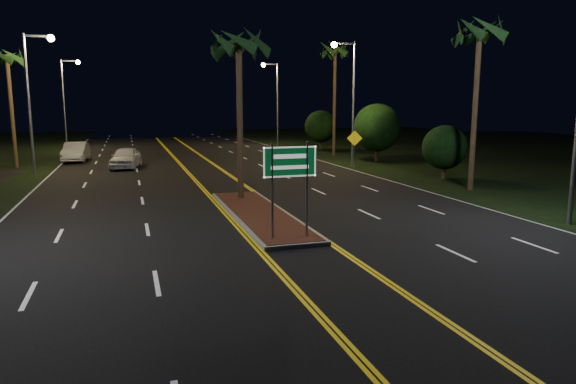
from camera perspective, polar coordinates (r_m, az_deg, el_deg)
name	(u,v)px	position (r m, az deg, el deg)	size (l,w,h in m)	color
ground	(319,267)	(14.75, 3.51, -8.27)	(120.00, 120.00, 0.00)	black
grass_right	(529,155)	(51.96, 25.18, 3.77)	(40.00, 110.00, 0.01)	black
median_island	(259,214)	(21.20, -3.24, -2.47)	(2.25, 10.25, 0.17)	gray
highway_sign	(290,171)	(16.81, 0.20, 2.38)	(1.80, 0.08, 3.20)	gray
streetlight_left_mid	(34,87)	(37.53, -26.38, 10.41)	(1.91, 0.44, 9.00)	gray
streetlight_left_far	(67,93)	(57.38, -23.32, 10.04)	(1.91, 0.44, 9.00)	gray
streetlight_right_near	(575,74)	(21.77, 29.24, 11.42)	(1.91, 0.44, 9.00)	gray
streetlight_right_mid	(349,89)	(38.45, 6.79, 11.30)	(1.91, 0.44, 9.00)	gray
streetlight_right_far	(274,94)	(57.29, -1.54, 10.82)	(1.91, 0.44, 9.00)	gray
palm_median	(239,43)	(24.28, -5.51, 16.11)	(2.40, 2.40, 8.30)	#382819
palm_left_far	(7,58)	(41.95, -28.77, 12.92)	(2.40, 2.40, 8.80)	#382819
palm_right_near	(480,32)	(29.23, 20.53, 16.32)	(2.40, 2.40, 9.30)	#382819
palm_right_far	(335,51)	(46.87, 5.27, 15.30)	(2.40, 2.40, 10.30)	#382819
shrub_near	(445,147)	(32.94, 17.00, 4.76)	(2.70, 2.70, 3.30)	#382819
shrub_mid	(377,128)	(41.74, 9.86, 7.07)	(3.78, 3.78, 4.62)	#382819
shrub_far	(321,126)	(52.64, 3.64, 7.28)	(3.24, 3.24, 3.96)	#382819
car_near	(126,156)	(38.89, -17.60, 3.85)	(2.27, 5.30, 1.77)	silver
car_far	(76,150)	(44.89, -22.52, 4.31)	(2.32, 5.40, 1.80)	silver
warning_sign	(355,143)	(37.91, 7.40, 5.40)	(1.03, 0.48, 2.67)	gray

